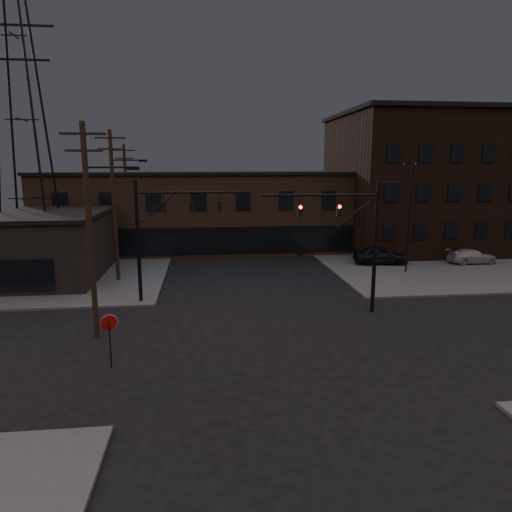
{
  "coord_description": "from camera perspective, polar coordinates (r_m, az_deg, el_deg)",
  "views": [
    {
      "loc": [
        -3.76,
        -21.61,
        8.86
      ],
      "look_at": [
        -0.66,
        5.33,
        3.5
      ],
      "focal_mm": 32.0,
      "sensor_mm": 36.0,
      "label": 1
    }
  ],
  "objects": [
    {
      "name": "lot_light_b",
      "position": [
        46.67,
        22.79,
        6.2
      ],
      "size": [
        1.5,
        0.28,
        9.14
      ],
      "color": "black",
      "rests_on": "ground"
    },
    {
      "name": "ground",
      "position": [
        23.66,
        3.12,
        -10.83
      ],
      "size": [
        140.0,
        140.0,
        0.0
      ],
      "primitive_type": "plane",
      "color": "black",
      "rests_on": "ground"
    },
    {
      "name": "building_right",
      "position": [
        54.16,
        22.1,
        8.4
      ],
      "size": [
        22.0,
        16.0,
        14.0
      ],
      "primitive_type": "cube",
      "color": "black",
      "rests_on": "ground"
    },
    {
      "name": "traffic_signal_near",
      "position": [
        27.93,
        12.58,
        2.83
      ],
      "size": [
        7.12,
        0.24,
        8.0
      ],
      "color": "black",
      "rests_on": "ground"
    },
    {
      "name": "parked_car_lot_a",
      "position": [
        42.71,
        15.33,
        0.13
      ],
      "size": [
        5.02,
        2.48,
        1.65
      ],
      "primitive_type": "imported",
      "rotation": [
        0.0,
        0.0,
        1.46
      ],
      "color": "black",
      "rests_on": "sidewalk_ne"
    },
    {
      "name": "utility_pole_mid",
      "position": [
        36.33,
        -17.24,
        6.36
      ],
      "size": [
        3.7,
        0.28,
        11.5
      ],
      "color": "black",
      "rests_on": "ground"
    },
    {
      "name": "building_row",
      "position": [
        49.99,
        -2.22,
        5.59
      ],
      "size": [
        40.0,
        12.0,
        8.0
      ],
      "primitive_type": "cube",
      "color": "#4F392A",
      "rests_on": "ground"
    },
    {
      "name": "utility_pole_far",
      "position": [
        48.33,
        -15.88,
        7.11
      ],
      "size": [
        2.2,
        0.28,
        11.0
      ],
      "color": "black",
      "rests_on": "ground"
    },
    {
      "name": "stop_sign",
      "position": [
        21.27,
        -17.88,
        -8.64
      ],
      "size": [
        0.72,
        0.33,
        2.48
      ],
      "color": "black",
      "rests_on": "ground"
    },
    {
      "name": "utility_pole_near",
      "position": [
        24.47,
        -19.96,
        3.49
      ],
      "size": [
        3.7,
        0.28,
        11.0
      ],
      "color": "black",
      "rests_on": "ground"
    },
    {
      "name": "sidewalk_ne",
      "position": [
        51.4,
        23.64,
        0.39
      ],
      "size": [
        30.0,
        30.0,
        0.15
      ],
      "primitive_type": "cube",
      "color": "#474744",
      "rests_on": "ground"
    },
    {
      "name": "car_crossing",
      "position": [
        47.38,
        4.81,
        1.26
      ],
      "size": [
        2.98,
        4.73,
        1.47
      ],
      "primitive_type": "imported",
      "rotation": [
        0.0,
        0.0,
        0.35
      ],
      "color": "black",
      "rests_on": "ground"
    },
    {
      "name": "transmission_tower",
      "position": [
        42.25,
        -27.22,
        14.93
      ],
      "size": [
        7.0,
        7.0,
        25.0
      ],
      "primitive_type": null,
      "color": "black",
      "rests_on": "ground"
    },
    {
      "name": "lot_light_a",
      "position": [
        39.5,
        18.67,
        5.73
      ],
      "size": [
        1.5,
        0.28,
        9.14
      ],
      "color": "black",
      "rests_on": "ground"
    },
    {
      "name": "sidewalk_nw",
      "position": [
        48.08,
        -28.72,
        -0.74
      ],
      "size": [
        30.0,
        30.0,
        0.15
      ],
      "primitive_type": "cube",
      "color": "#474744",
      "rests_on": "ground"
    },
    {
      "name": "parked_car_lot_b",
      "position": [
        45.94,
        25.41,
        -0.03
      ],
      "size": [
        4.46,
        1.91,
        1.28
      ],
      "primitive_type": "imported",
      "rotation": [
        0.0,
        0.0,
        1.6
      ],
      "color": "#A4A4A6",
      "rests_on": "sidewalk_ne"
    },
    {
      "name": "traffic_signal_far",
      "position": [
        30.01,
        -12.18,
        3.56
      ],
      "size": [
        7.12,
        0.24,
        8.0
      ],
      "color": "black",
      "rests_on": "ground"
    }
  ]
}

